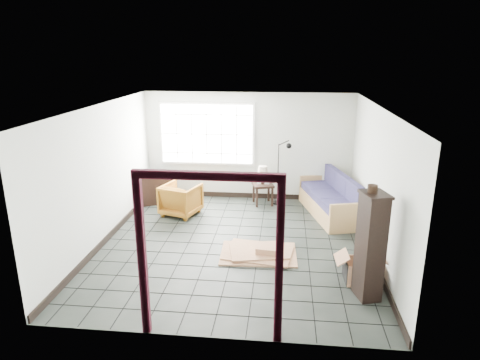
# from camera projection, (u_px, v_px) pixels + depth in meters

# --- Properties ---
(ground) EXTENTS (5.50, 5.50, 0.00)m
(ground) POSITION_uv_depth(u_px,v_px,m) (235.00, 245.00, 8.10)
(ground) COLOR black
(ground) RESTS_ON ground
(room_shell) EXTENTS (5.02, 5.52, 2.61)m
(room_shell) POSITION_uv_depth(u_px,v_px,m) (235.00, 158.00, 7.64)
(room_shell) COLOR silver
(room_shell) RESTS_ON ground
(window_panel) EXTENTS (2.32, 0.08, 1.52)m
(window_panel) POSITION_uv_depth(u_px,v_px,m) (207.00, 134.00, 10.30)
(window_panel) COLOR silver
(window_panel) RESTS_ON ground
(doorway_trim) EXTENTS (1.80, 0.08, 2.20)m
(doorway_trim) POSITION_uv_depth(u_px,v_px,m) (209.00, 237.00, 5.13)
(doorway_trim) COLOR #3D0E1C
(doorway_trim) RESTS_ON ground
(futon_sofa) EXTENTS (1.30, 2.22, 0.93)m
(futon_sofa) POSITION_uv_depth(u_px,v_px,m) (333.00, 200.00, 9.49)
(futon_sofa) COLOR #9A6D45
(futon_sofa) RESTS_ON ground
(armchair) EXTENTS (0.94, 0.91, 0.78)m
(armchair) POSITION_uv_depth(u_px,v_px,m) (181.00, 198.00, 9.50)
(armchair) COLOR brown
(armchair) RESTS_ON ground
(side_table) EXTENTS (0.57, 0.57, 0.51)m
(side_table) POSITION_uv_depth(u_px,v_px,m) (263.00, 187.00, 10.13)
(side_table) COLOR black
(side_table) RESTS_ON ground
(table_lamp) EXTENTS (0.36, 0.36, 0.43)m
(table_lamp) POSITION_uv_depth(u_px,v_px,m) (263.00, 172.00, 10.01)
(table_lamp) COLOR black
(table_lamp) RESTS_ON side_table
(projector) EXTENTS (0.31, 0.25, 0.10)m
(projector) POSITION_uv_depth(u_px,v_px,m) (263.00, 181.00, 10.16)
(projector) COLOR silver
(projector) RESTS_ON side_table
(floor_lamp) EXTENTS (0.44, 0.27, 1.56)m
(floor_lamp) POSITION_uv_depth(u_px,v_px,m) (283.00, 170.00, 10.03)
(floor_lamp) COLOR black
(floor_lamp) RESTS_ON ground
(console_shelf) EXTENTS (1.01, 0.73, 0.74)m
(console_shelf) POSITION_uv_depth(u_px,v_px,m) (156.00, 188.00, 10.23)
(console_shelf) COLOR black
(console_shelf) RESTS_ON ground
(tall_shelf) EXTENTS (0.45, 0.52, 1.63)m
(tall_shelf) POSITION_uv_depth(u_px,v_px,m) (371.00, 246.00, 6.17)
(tall_shelf) COLOR black
(tall_shelf) RESTS_ON ground
(pot) EXTENTS (0.18, 0.18, 0.11)m
(pot) POSITION_uv_depth(u_px,v_px,m) (373.00, 189.00, 5.95)
(pot) COLOR black
(pot) RESTS_ON tall_shelf
(open_box) EXTENTS (0.87, 0.45, 0.48)m
(open_box) POSITION_uv_depth(u_px,v_px,m) (362.00, 271.00, 6.78)
(open_box) COLOR #956348
(open_box) RESTS_ON ground
(cardboard_pile) EXTENTS (1.39, 1.05, 0.20)m
(cardboard_pile) POSITION_uv_depth(u_px,v_px,m) (260.00, 252.00, 7.69)
(cardboard_pile) COLOR #956348
(cardboard_pile) RESTS_ON ground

